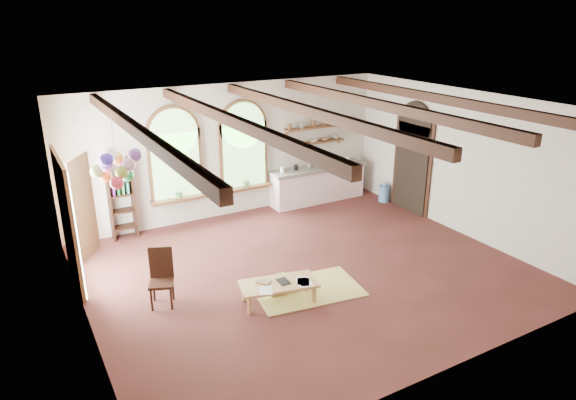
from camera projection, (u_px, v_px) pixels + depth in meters
floor at (306, 270)px, 9.99m from camera, size 8.00×8.00×0.00m
ceiling_beams at (309, 111)px, 8.92m from camera, size 6.20×6.80×0.18m
window_left at (175, 158)px, 11.58m from camera, size 1.30×0.28×2.20m
window_right at (244, 148)px, 12.36m from camera, size 1.30×0.28×2.20m
left_doorway at (68, 223)px, 9.23m from camera, size 0.10×1.90×2.50m
right_doorway at (411, 168)px, 12.67m from camera, size 0.10×1.30×2.40m
kitchen_counter at (318, 184)px, 13.50m from camera, size 2.68×0.62×0.94m
wall_shelf_lower at (315, 142)px, 13.28m from camera, size 1.70×0.24×0.04m
wall_shelf_upper at (315, 127)px, 13.14m from camera, size 1.70×0.24×0.04m
wall_clock at (353, 124)px, 13.80m from camera, size 0.32×0.04×0.32m
bookshelf at (121, 199)px, 11.14m from camera, size 0.53×0.32×1.80m
coffee_table at (279, 285)px, 8.77m from camera, size 1.41×0.87×0.38m
side_chair at (162, 289)px, 8.72m from camera, size 0.52×0.52×1.01m
floor_mat at (307, 289)px, 9.27m from camera, size 2.04×1.43×0.02m
floor_cushion at (278, 284)px, 9.35m from camera, size 0.58×0.58×0.10m
water_jug_a at (342, 188)px, 13.96m from camera, size 0.26×0.26×0.51m
water_jug_b at (384, 193)px, 13.56m from camera, size 0.28×0.28×0.55m
balloon_cluster at (117, 167)px, 8.36m from camera, size 0.82×0.82×1.14m
table_book at (261, 284)px, 8.70m from camera, size 0.29×0.31×0.02m
tablet at (283, 281)px, 8.79m from camera, size 0.19×0.26×0.01m
potted_plant_left at (179, 192)px, 11.76m from camera, size 0.27×0.23×0.30m
potted_plant_right at (246, 181)px, 12.55m from camera, size 0.27×0.23×0.30m
shelf_cup_a at (290, 143)px, 12.91m from camera, size 0.12×0.10×0.10m
shelf_cup_b at (301, 142)px, 13.07m from camera, size 0.10×0.10×0.09m
shelf_bowl_a at (313, 141)px, 13.24m from camera, size 0.22×0.22×0.05m
shelf_bowl_b at (324, 139)px, 13.40m from camera, size 0.20×0.20×0.06m
shelf_vase at (335, 135)px, 13.54m from camera, size 0.18×0.18×0.19m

